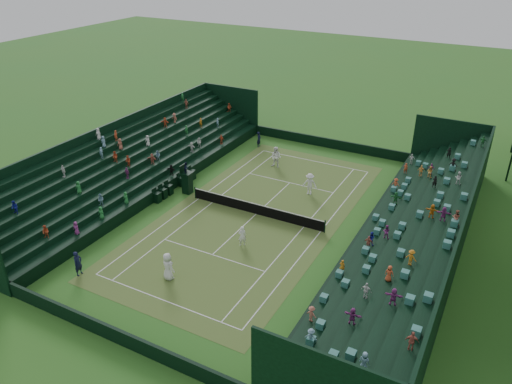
# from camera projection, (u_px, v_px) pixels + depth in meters

# --- Properties ---
(ground) EXTENTS (160.00, 160.00, 0.00)m
(ground) POSITION_uv_depth(u_px,v_px,m) (256.00, 214.00, 39.55)
(ground) COLOR #366C22
(ground) RESTS_ON ground
(court_surface) EXTENTS (12.97, 26.77, 0.01)m
(court_surface) POSITION_uv_depth(u_px,v_px,m) (256.00, 214.00, 39.55)
(court_surface) COLOR #2E6C24
(court_surface) RESTS_ON ground
(perimeter_wall_north) EXTENTS (17.17, 0.20, 1.00)m
(perimeter_wall_north) POSITION_uv_depth(u_px,v_px,m) (328.00, 143.00, 51.75)
(perimeter_wall_north) COLOR black
(perimeter_wall_north) RESTS_ON ground
(perimeter_wall_south) EXTENTS (17.17, 0.20, 1.00)m
(perimeter_wall_south) POSITION_uv_depth(u_px,v_px,m) (117.00, 336.00, 26.89)
(perimeter_wall_south) COLOR black
(perimeter_wall_south) RESTS_ON ground
(perimeter_wall_east) EXTENTS (0.20, 31.77, 1.00)m
(perimeter_wall_east) POSITION_uv_depth(u_px,v_px,m) (360.00, 236.00, 35.76)
(perimeter_wall_east) COLOR black
(perimeter_wall_east) RESTS_ON ground
(perimeter_wall_west) EXTENTS (0.20, 31.77, 1.00)m
(perimeter_wall_west) POSITION_uv_depth(u_px,v_px,m) (169.00, 186.00, 42.88)
(perimeter_wall_west) COLOR black
(perimeter_wall_west) RESTS_ON ground
(north_grandstand) EXTENTS (6.60, 32.00, 4.90)m
(north_grandstand) POSITION_uv_depth(u_px,v_px,m) (422.00, 239.00, 33.52)
(north_grandstand) COLOR black
(north_grandstand) RESTS_ON ground
(south_grandstand) EXTENTS (6.60, 32.00, 4.90)m
(south_grandstand) POSITION_uv_depth(u_px,v_px,m) (130.00, 166.00, 44.16)
(south_grandstand) COLOR black
(south_grandstand) RESTS_ON ground
(tennis_net) EXTENTS (11.67, 0.10, 1.06)m
(tennis_net) POSITION_uv_depth(u_px,v_px,m) (256.00, 209.00, 39.31)
(tennis_net) COLOR black
(tennis_net) RESTS_ON ground
(umpire_chair) EXTENTS (0.91, 0.91, 2.85)m
(umpire_chair) POSITION_uv_depth(u_px,v_px,m) (187.00, 180.00, 42.33)
(umpire_chair) COLOR black
(umpire_chair) RESTS_ON ground
(courtside_chairs) EXTENTS (0.57, 5.54, 1.24)m
(courtside_chairs) POSITION_uv_depth(u_px,v_px,m) (175.00, 185.00, 43.13)
(courtside_chairs) COLOR black
(courtside_chairs) RESTS_ON ground
(player_near_west) EXTENTS (1.05, 0.80, 1.92)m
(player_near_west) POSITION_uv_depth(u_px,v_px,m) (168.00, 266.00, 31.72)
(player_near_west) COLOR white
(player_near_west) RESTS_ON ground
(player_near_east) EXTENTS (0.68, 0.66, 1.57)m
(player_near_east) POSITION_uv_depth(u_px,v_px,m) (242.00, 236.00, 35.26)
(player_near_east) COLOR white
(player_near_east) RESTS_ON ground
(player_far_west) EXTENTS (1.01, 0.80, 2.03)m
(player_far_west) POSITION_uv_depth(u_px,v_px,m) (276.00, 157.00, 47.14)
(player_far_west) COLOR white
(player_far_west) RESTS_ON ground
(player_far_east) EXTENTS (1.34, 0.91, 1.92)m
(player_far_east) POSITION_uv_depth(u_px,v_px,m) (310.00, 184.00, 42.22)
(player_far_east) COLOR white
(player_far_east) RESTS_ON ground
(line_judge_north) EXTENTS (0.46, 0.64, 1.64)m
(line_judge_north) POSITION_uv_depth(u_px,v_px,m) (259.00, 139.00, 51.80)
(line_judge_north) COLOR black
(line_judge_north) RESTS_ON ground
(line_judge_south) EXTENTS (0.47, 0.67, 1.74)m
(line_judge_south) POSITION_uv_depth(u_px,v_px,m) (78.00, 263.00, 32.16)
(line_judge_south) COLOR black
(line_judge_south) RESTS_ON ground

